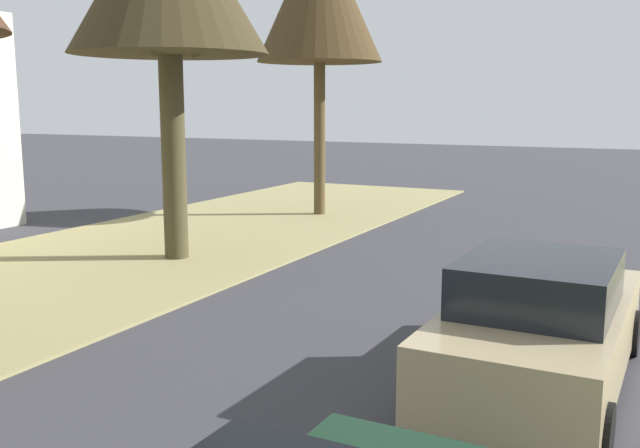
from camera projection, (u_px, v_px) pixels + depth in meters
name	position (u px, v px, depth m)	size (l,w,h in m)	color
parked_sedan_tan	(539.00, 327.00, 8.24)	(2.01, 4.43, 1.57)	tan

